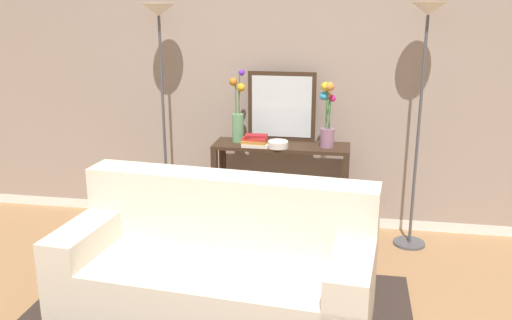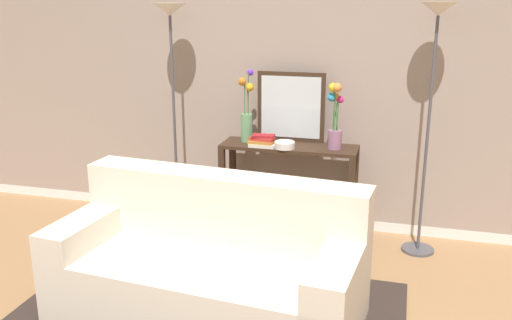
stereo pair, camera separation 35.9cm
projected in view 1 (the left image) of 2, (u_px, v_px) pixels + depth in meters
The scene contains 11 objects.
back_wall at pixel (295, 52), 4.80m from camera, with size 12.00×0.15×3.08m.
couch at pixel (218, 271), 3.57m from camera, with size 2.01×1.04×0.88m.
console_table at pixel (281, 174), 4.77m from camera, with size 1.14×0.35×0.81m.
floor_lamp_left at pixel (161, 55), 4.62m from camera, with size 0.28×0.28×1.95m.
floor_lamp_right at pixel (424, 59), 4.27m from camera, with size 0.28×0.28×1.96m.
wall_mirror at pixel (282, 107), 4.75m from camera, with size 0.58×0.02×0.59m.
vase_tall_flowers at pixel (238, 114), 4.72m from camera, with size 0.14×0.10×0.61m.
vase_short_flowers at pixel (327, 117), 4.55m from camera, with size 0.13×0.14×0.54m.
fruit_bowl at pixel (278, 144), 4.59m from camera, with size 0.17×0.17×0.06m.
book_stack at pixel (255, 141), 4.62m from camera, with size 0.23×0.13×0.10m.
book_row_under_console at pixel (250, 225), 4.95m from camera, with size 0.39×0.17×0.13m.
Camera 1 is at (0.52, -2.47, 1.99)m, focal length 39.37 mm.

